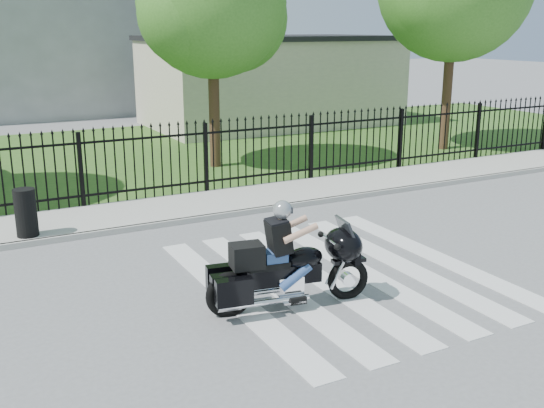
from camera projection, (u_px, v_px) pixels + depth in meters
name	position (u px, v px, depth m)	size (l,w,h in m)	color
ground	(342.00, 275.00, 10.68)	(120.00, 120.00, 0.00)	slate
crosswalk	(342.00, 275.00, 10.67)	(5.00, 5.50, 0.01)	silver
sidewalk	(223.00, 202.00, 14.92)	(40.00, 2.00, 0.12)	#ADAAA3
curb	(241.00, 213.00, 14.07)	(40.00, 0.12, 0.12)	#ADAAA3
grass_strip	(138.00, 154.00, 20.90)	(40.00, 12.00, 0.02)	#2D581E
iron_fence	(206.00, 159.00, 15.55)	(26.00, 0.04, 1.80)	black
tree_mid	(212.00, 3.00, 17.77)	(4.20, 4.20, 6.78)	#382316
building_low	(270.00, 83.00, 26.99)	(10.00, 6.00, 3.50)	beige
building_low_roof	(270.00, 38.00, 26.49)	(10.20, 6.20, 0.20)	black
motorcycle_rider	(286.00, 264.00, 9.27)	(2.53, 1.09, 1.68)	black
litter_bin	(26.00, 213.00, 12.20)	(0.41, 0.41, 0.93)	black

